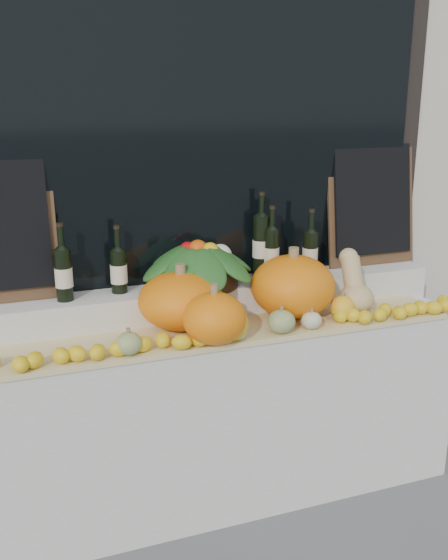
{
  "coord_description": "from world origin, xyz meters",
  "views": [
    {
      "loc": [
        -0.9,
        -1.01,
        1.9
      ],
      "look_at": [
        0.0,
        1.45,
        1.12
      ],
      "focal_mm": 40.0,
      "sensor_mm": 36.0,
      "label": 1
    }
  ],
  "objects_px": {
    "pumpkin_left": "(181,301)",
    "wine_bottle_tall": "(261,246)",
    "butternut_squash": "(354,288)",
    "produce_bowl": "(198,263)",
    "pumpkin_right": "(293,286)"
  },
  "relations": [
    {
      "from": "pumpkin_left",
      "to": "produce_bowl",
      "type": "distance_m",
      "value": 0.24
    },
    {
      "from": "pumpkin_right",
      "to": "produce_bowl",
      "type": "xyz_separation_m",
      "value": [
        -0.4,
        0.19,
        0.1
      ]
    },
    {
      "from": "pumpkin_right",
      "to": "butternut_squash",
      "type": "height_order",
      "value": "butternut_squash"
    },
    {
      "from": "wine_bottle_tall",
      "to": "pumpkin_right",
      "type": "bearing_deg",
      "value": -74.73
    },
    {
      "from": "pumpkin_right",
      "to": "butternut_squash",
      "type": "relative_size",
      "value": 1.31
    },
    {
      "from": "produce_bowl",
      "to": "wine_bottle_tall",
      "type": "height_order",
      "value": "wine_bottle_tall"
    },
    {
      "from": "produce_bowl",
      "to": "pumpkin_right",
      "type": "bearing_deg",
      "value": -25.72
    },
    {
      "from": "pumpkin_left",
      "to": "wine_bottle_tall",
      "type": "distance_m",
      "value": 0.53
    },
    {
      "from": "pumpkin_left",
      "to": "pumpkin_right",
      "type": "xyz_separation_m",
      "value": [
        0.53,
        -0.03,
        0.02
      ]
    },
    {
      "from": "pumpkin_left",
      "to": "pumpkin_right",
      "type": "bearing_deg",
      "value": -3.14
    },
    {
      "from": "pumpkin_left",
      "to": "wine_bottle_tall",
      "type": "xyz_separation_m",
      "value": [
        0.47,
        0.2,
        0.16
      ]
    },
    {
      "from": "pumpkin_left",
      "to": "wine_bottle_tall",
      "type": "relative_size",
      "value": 0.91
    },
    {
      "from": "butternut_squash",
      "to": "produce_bowl",
      "type": "xyz_separation_m",
      "value": [
        -0.69,
        0.25,
        0.12
      ]
    },
    {
      "from": "pumpkin_left",
      "to": "butternut_squash",
      "type": "height_order",
      "value": "butternut_squash"
    },
    {
      "from": "butternut_squash",
      "to": "produce_bowl",
      "type": "bearing_deg",
      "value": 160.2
    }
  ]
}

